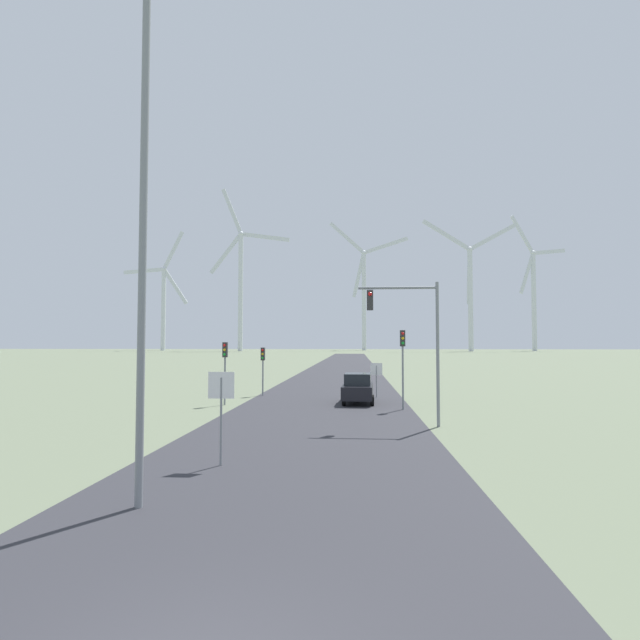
# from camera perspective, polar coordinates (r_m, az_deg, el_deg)

# --- Properties ---
(road_surface) EXTENTS (10.00, 240.00, 0.01)m
(road_surface) POSITION_cam_1_polar(r_m,az_deg,el_deg) (53.54, 2.05, -6.60)
(road_surface) COLOR #2D2D33
(road_surface) RESTS_ON ground
(streetlamp) EXTENTS (3.01, 0.32, 12.24)m
(streetlamp) POSITION_cam_1_polar(r_m,az_deg,el_deg) (12.63, -19.48, 14.78)
(streetlamp) COLOR gray
(streetlamp) RESTS_ON ground
(stop_sign_near) EXTENTS (0.81, 0.07, 2.81)m
(stop_sign_near) POSITION_cam_1_polar(r_m,az_deg,el_deg) (15.55, -11.23, -8.93)
(stop_sign_near) COLOR gray
(stop_sign_near) RESTS_ON ground
(stop_sign_far) EXTENTS (0.81, 0.07, 2.33)m
(stop_sign_far) POSITION_cam_1_polar(r_m,az_deg,el_deg) (34.27, 6.46, -6.09)
(stop_sign_far) COLOR gray
(stop_sign_far) RESTS_ON ground
(traffic_light_post_near_left) EXTENTS (0.28, 0.34, 3.73)m
(traffic_light_post_near_left) POSITION_cam_1_polar(r_m,az_deg,el_deg) (30.41, -10.81, -4.38)
(traffic_light_post_near_left) COLOR gray
(traffic_light_post_near_left) RESTS_ON ground
(traffic_light_post_near_right) EXTENTS (0.28, 0.34, 4.40)m
(traffic_light_post_near_right) POSITION_cam_1_polar(r_m,az_deg,el_deg) (28.15, 9.43, -3.58)
(traffic_light_post_near_right) COLOR gray
(traffic_light_post_near_right) RESTS_ON ground
(traffic_light_post_mid_left) EXTENTS (0.28, 0.34, 3.37)m
(traffic_light_post_mid_left) POSITION_cam_1_polar(r_m,az_deg,el_deg) (35.42, -6.55, -4.59)
(traffic_light_post_mid_left) COLOR gray
(traffic_light_post_mid_left) RESTS_ON ground
(traffic_light_mast_overhead) EXTENTS (3.58, 0.35, 6.41)m
(traffic_light_mast_overhead) POSITION_cam_1_polar(r_m,az_deg,el_deg) (22.58, 10.38, -0.65)
(traffic_light_mast_overhead) COLOR gray
(traffic_light_mast_overhead) RESTS_ON ground
(car_approaching) EXTENTS (1.99, 4.18, 1.83)m
(car_approaching) POSITION_cam_1_polar(r_m,az_deg,el_deg) (30.96, 4.34, -7.78)
(car_approaching) COLOR black
(car_approaching) RESTS_ON ground
(wind_turbine_far_left) EXTENTS (33.21, 2.60, 59.74)m
(wind_turbine_far_left) POSITION_cam_1_polar(r_m,az_deg,el_deg) (260.79, -17.44, 2.32)
(wind_turbine_far_left) COLOR silver
(wind_turbine_far_left) RESTS_ON ground
(wind_turbine_left) EXTENTS (37.72, 2.60, 76.11)m
(wind_turbine_left) POSITION_cam_1_polar(r_m,az_deg,el_deg) (234.66, -9.06, 4.66)
(wind_turbine_left) COLOR silver
(wind_turbine_left) RESTS_ON ground
(wind_turbine_center) EXTENTS (40.18, 2.84, 66.39)m
(wind_turbine_center) POSITION_cam_1_polar(r_m,az_deg,el_deg) (255.93, 5.05, 3.51)
(wind_turbine_center) COLOR silver
(wind_turbine_center) RESTS_ON ground
(wind_turbine_right) EXTENTS (43.46, 3.94, 59.66)m
(wind_turbine_right) POSITION_cam_1_polar(r_m,az_deg,el_deg) (234.35, 16.80, 3.70)
(wind_turbine_right) COLOR silver
(wind_turbine_right) RESTS_ON ground
(wind_turbine_far_right) EXTENTS (31.01, 16.28, 63.79)m
(wind_turbine_far_right) POSITION_cam_1_polar(r_m,az_deg,el_deg) (257.95, 23.23, 3.18)
(wind_turbine_far_right) COLOR silver
(wind_turbine_far_right) RESTS_ON ground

